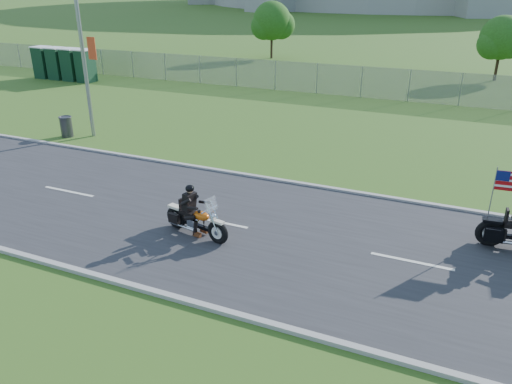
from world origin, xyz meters
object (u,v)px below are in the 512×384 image
at_px(streetlight, 82,14).
at_px(porta_toilet_d, 43,63).
at_px(porta_toilet_a, 86,66).
at_px(porta_toilet_b, 71,65).
at_px(motorcycle_lead, 195,220).
at_px(trash_can, 66,127).
at_px(porta_toilet_c, 57,64).

height_order(streetlight, porta_toilet_d, streetlight).
distance_m(streetlight, porta_toilet_d, 18.40).
bearing_deg(porta_toilet_a, porta_toilet_d, 180.00).
distance_m(porta_toilet_b, porta_toilet_d, 2.80).
height_order(porta_toilet_d, motorcycle_lead, porta_toilet_d).
bearing_deg(streetlight, porta_toilet_b, 136.65).
distance_m(porta_toilet_b, motorcycle_lead, 27.85).
bearing_deg(trash_can, porta_toilet_c, 135.25).
relative_size(porta_toilet_a, porta_toilet_d, 1.00).
relative_size(porta_toilet_b, motorcycle_lead, 0.97).
height_order(porta_toilet_b, motorcycle_lead, porta_toilet_b).
distance_m(porta_toilet_a, porta_toilet_c, 2.80).
bearing_deg(trash_can, porta_toilet_b, 131.61).
xyz_separation_m(porta_toilet_b, trash_can, (10.31, -11.61, -0.66)).
relative_size(streetlight, porta_toilet_d, 4.35).
xyz_separation_m(streetlight, trash_can, (-1.11, -0.83, -5.15)).
distance_m(porta_toilet_a, motorcycle_lead, 26.80).
distance_m(porta_toilet_a, porta_toilet_d, 4.20).
xyz_separation_m(porta_toilet_c, motorcycle_lead, (22.65, -17.99, -0.64)).
xyz_separation_m(streetlight, porta_toilet_a, (-10.02, 10.78, -4.49)).
xyz_separation_m(porta_toilet_a, motorcycle_lead, (19.85, -17.99, -0.64)).
relative_size(streetlight, trash_can, 10.30).
xyz_separation_m(motorcycle_lead, trash_can, (-10.94, 6.38, -0.03)).
distance_m(porta_toilet_c, trash_can, 16.50).
distance_m(porta_toilet_a, trash_can, 14.65).
xyz_separation_m(porta_toilet_d, trash_can, (13.11, -11.61, -0.66)).
relative_size(porta_toilet_d, motorcycle_lead, 0.97).
height_order(porta_toilet_a, porta_toilet_d, same).
bearing_deg(porta_toilet_d, motorcycle_lead, -36.80).
bearing_deg(trash_can, porta_toilet_d, 138.48).
bearing_deg(streetlight, motorcycle_lead, -36.26).
relative_size(porta_toilet_c, trash_can, 2.37).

